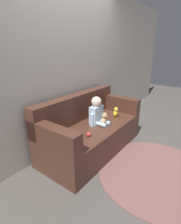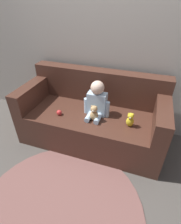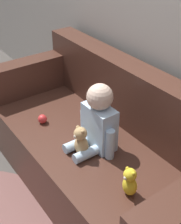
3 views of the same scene
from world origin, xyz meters
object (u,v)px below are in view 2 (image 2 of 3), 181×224
(teddy_bear_brown, at_px, (94,113))
(plush_toy_side, at_px, (130,120))
(couch, at_px, (93,117))
(person_baby, at_px, (97,101))
(toy_ball, at_px, (59,113))

(teddy_bear_brown, xyz_separation_m, plush_toy_side, (0.41, 0.03, -0.01))
(couch, relative_size, teddy_bear_brown, 8.91)
(couch, distance_m, person_baby, 0.33)
(couch, height_order, plush_toy_side, couch)
(couch, xyz_separation_m, toy_ball, (-0.35, -0.24, 0.15))
(person_baby, xyz_separation_m, teddy_bear_brown, (0.01, -0.13, -0.09))
(teddy_bear_brown, bearing_deg, plush_toy_side, 3.72)
(plush_toy_side, xyz_separation_m, toy_ball, (-0.85, -0.06, -0.05))
(plush_toy_side, bearing_deg, couch, 160.29)
(person_baby, relative_size, teddy_bear_brown, 2.16)
(person_baby, bearing_deg, couch, 135.13)
(couch, height_order, teddy_bear_brown, couch)
(couch, xyz_separation_m, person_baby, (0.08, -0.08, 0.31))
(person_baby, bearing_deg, plush_toy_side, -13.67)
(person_baby, distance_m, plush_toy_side, 0.45)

